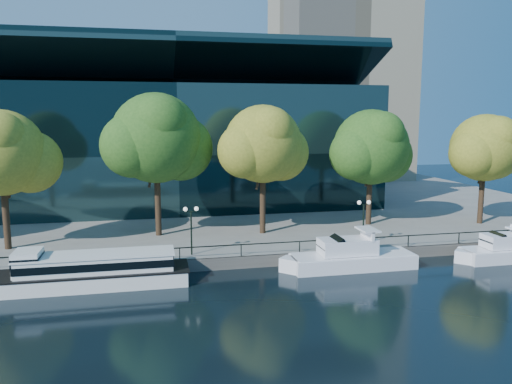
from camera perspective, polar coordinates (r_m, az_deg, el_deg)
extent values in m
plane|color=black|center=(38.57, -0.82, -10.04)|extent=(160.00, 160.00, 0.00)
cube|color=slate|center=(73.65, -6.34, -0.66)|extent=(90.00, 67.00, 1.00)
cube|color=#47443F|center=(41.27, -1.65, -8.05)|extent=(90.00, 0.25, 1.00)
cube|color=black|center=(41.07, -1.71, -6.04)|extent=(88.20, 0.08, 0.08)
cube|color=black|center=(41.20, -1.71, -6.71)|extent=(0.07, 0.07, 0.90)
cube|color=black|center=(68.05, -9.43, 4.87)|extent=(50.00, 24.00, 16.00)
cube|color=black|center=(64.12, -9.47, 13.15)|extent=(50.00, 17.14, 7.86)
cube|color=tan|center=(99.43, 9.51, 20.24)|extent=(22.00, 22.00, 65.00)
cube|color=white|center=(39.01, -18.38, -9.43)|extent=(13.97, 3.39, 1.10)
cube|color=black|center=(38.84, -18.42, -8.63)|extent=(14.25, 3.46, 0.12)
cube|color=white|center=(38.61, -17.72, -7.73)|extent=(10.90, 2.78, 1.20)
cube|color=black|center=(38.60, -17.72, -7.66)|extent=(11.04, 2.85, 0.55)
cube|color=white|center=(38.44, -17.76, -6.80)|extent=(11.18, 2.92, 0.10)
cube|color=white|center=(39.30, -24.61, -7.37)|extent=(1.80, 2.37, 1.80)
cube|color=black|center=(39.25, -24.63, -7.09)|extent=(1.85, 2.44, 0.70)
cube|color=white|center=(42.00, 11.00, -7.79)|extent=(10.20, 2.91, 1.17)
cube|color=white|center=(40.34, 4.24, -8.35)|extent=(2.23, 2.23, 1.17)
cube|color=white|center=(41.84, 11.02, -7.00)|extent=(9.99, 2.85, 0.08)
cube|color=white|center=(41.46, 10.40, -6.12)|extent=(4.59, 2.18, 1.26)
cube|color=black|center=(40.96, 8.67, -6.11)|extent=(2.01, 2.10, 1.59)
cube|color=white|center=(41.92, 12.63, -4.72)|extent=(0.24, 2.27, 0.78)
cube|color=white|center=(41.83, 12.65, -4.20)|extent=(1.36, 2.27, 0.15)
cube|color=white|center=(48.63, 26.80, -6.36)|extent=(8.10, 2.52, 1.08)
cube|color=white|center=(46.25, 22.85, -6.85)|extent=(1.99, 1.99, 1.08)
cube|color=white|center=(48.50, 26.84, -5.73)|extent=(7.94, 2.47, 0.07)
cube|color=white|center=(48.10, 26.52, -5.01)|extent=(3.65, 1.89, 1.17)
cube|color=black|center=(47.44, 25.53, -5.01)|extent=(1.65, 1.81, 1.36)
cylinder|color=black|center=(47.83, -26.71, -1.95)|extent=(0.56, 0.56, 6.66)
cylinder|color=black|center=(47.53, -26.28, 1.21)|extent=(1.10, 1.64, 3.34)
sphere|color=olive|center=(47.25, -27.12, 4.02)|extent=(7.27, 7.27, 7.27)
sphere|color=olive|center=(47.90, -24.40, 3.16)|extent=(5.46, 5.46, 5.46)
sphere|color=olive|center=(45.69, -27.26, 5.48)|extent=(4.36, 4.36, 4.36)
cylinder|color=black|center=(48.49, -11.17, -0.56)|extent=(0.56, 0.56, 7.47)
cylinder|color=black|center=(48.32, -10.68, 2.93)|extent=(1.19, 1.80, 3.74)
cylinder|color=black|center=(47.84, -11.74, 2.53)|extent=(1.09, 1.24, 3.34)
sphere|color=#244F18|center=(47.92, -11.37, 6.07)|extent=(8.47, 8.47, 8.47)
sphere|color=#244F18|center=(49.33, -8.63, 4.98)|extent=(6.35, 6.35, 6.35)
sphere|color=#244F18|center=(47.13, -13.91, 5.17)|extent=(5.93, 5.93, 5.93)
sphere|color=#244F18|center=(46.20, -10.86, 7.83)|extent=(5.08, 5.08, 5.08)
cylinder|color=black|center=(48.55, 0.77, -0.67)|extent=(0.56, 0.56, 6.98)
cylinder|color=black|center=(48.49, 1.30, 2.58)|extent=(1.13, 1.70, 3.50)
cylinder|color=black|center=(47.83, 0.38, 2.20)|extent=(1.04, 1.18, 3.13)
sphere|color=olive|center=(47.98, 0.78, 5.51)|extent=(7.48, 7.48, 7.48)
sphere|color=olive|center=(49.62, 2.81, 4.52)|extent=(5.61, 5.61, 5.61)
sphere|color=olive|center=(46.90, -1.26, 4.75)|extent=(5.24, 5.24, 5.24)
sphere|color=olive|center=(46.55, 1.64, 7.02)|extent=(4.49, 4.49, 4.49)
cylinder|color=black|center=(53.92, 12.81, -0.19)|extent=(0.56, 0.56, 6.54)
cylinder|color=black|center=(53.98, 13.30, 2.55)|extent=(1.08, 1.62, 3.28)
cylinder|color=black|center=(53.18, 12.64, 2.23)|extent=(1.00, 1.12, 2.93)
sphere|color=#244F18|center=(53.40, 12.99, 5.02)|extent=(7.82, 7.82, 7.82)
sphere|color=#244F18|center=(55.45, 14.46, 4.08)|extent=(5.86, 5.86, 5.86)
sphere|color=#244F18|center=(51.93, 11.37, 4.32)|extent=(5.47, 5.47, 5.47)
sphere|color=#244F18|center=(52.09, 14.16, 6.39)|extent=(4.69, 4.69, 4.69)
cylinder|color=black|center=(58.24, 24.37, -0.14)|extent=(0.56, 0.56, 6.46)
cylinder|color=black|center=(58.39, 24.81, 2.37)|extent=(1.07, 1.60, 3.25)
cylinder|color=black|center=(57.48, 24.37, 2.07)|extent=(0.99, 1.11, 2.90)
sphere|color=olive|center=(57.76, 24.67, 4.61)|extent=(7.05, 7.05, 7.05)
sphere|color=olive|center=(59.82, 25.51, 3.83)|extent=(5.29, 5.29, 5.29)
sphere|color=olive|center=(56.18, 23.62, 4.05)|extent=(4.94, 4.94, 4.94)
sphere|color=olive|center=(56.79, 25.89, 5.73)|extent=(4.23, 4.23, 4.23)
cylinder|color=black|center=(41.58, -7.40, -4.71)|extent=(0.14, 0.14, 3.60)
cube|color=black|center=(41.19, -7.45, -2.21)|extent=(0.90, 0.06, 0.06)
sphere|color=white|center=(41.12, -8.08, -1.96)|extent=(0.36, 0.36, 0.36)
sphere|color=white|center=(41.19, -6.83, -1.92)|extent=(0.36, 0.36, 0.36)
cylinder|color=black|center=(45.32, 12.16, -3.72)|extent=(0.14, 0.14, 3.60)
cube|color=black|center=(44.97, 12.24, -1.42)|extent=(0.90, 0.06, 0.06)
sphere|color=white|center=(44.75, 11.72, -1.19)|extent=(0.36, 0.36, 0.36)
sphere|color=white|center=(45.12, 12.77, -1.14)|extent=(0.36, 0.36, 0.36)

